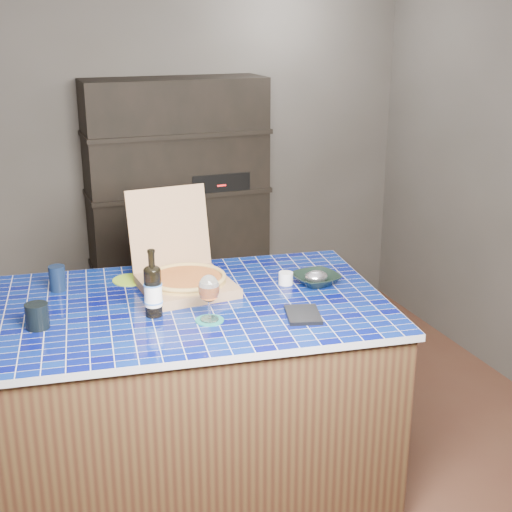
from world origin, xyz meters
name	(u,v)px	position (x,y,z in m)	size (l,w,h in m)	color
room	(256,219)	(0.00, 0.00, 1.25)	(3.50, 3.50, 3.50)	brown
shelving_unit	(179,211)	(0.00, 1.53, 0.90)	(1.20, 0.41, 1.80)	black
kitchen_island	(192,398)	(-0.41, -0.23, 0.48)	(1.88, 1.32, 0.97)	#45311B
pizza_box	(185,276)	(-0.38, -0.06, 1.03)	(0.43, 0.51, 0.44)	#A77D56
mead_bottle	(153,290)	(-0.58, -0.32, 1.08)	(0.08, 0.08, 0.30)	black
teal_trivet	(210,320)	(-0.38, -0.46, 0.97)	(0.12, 0.12, 0.01)	#157268
wine_glass	(209,290)	(-0.38, -0.46, 1.11)	(0.09, 0.09, 0.20)	white
tumbler	(37,316)	(-1.06, -0.28, 1.02)	(0.10, 0.10, 0.11)	black
dvd_case	(303,315)	(0.01, -0.55, 0.97)	(0.14, 0.20, 0.02)	black
bowl	(316,279)	(0.22, -0.23, 0.99)	(0.21, 0.21, 0.05)	black
foil_contents	(316,276)	(0.22, -0.23, 1.01)	(0.12, 0.10, 0.05)	silver
white_jar	(286,278)	(0.09, -0.17, 1.00)	(0.07, 0.07, 0.06)	white
navy_cup	(57,278)	(-0.94, 0.12, 1.03)	(0.08, 0.08, 0.12)	black
green_trivet	(130,280)	(-0.60, 0.14, 0.97)	(0.17, 0.17, 0.01)	#8CBD28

